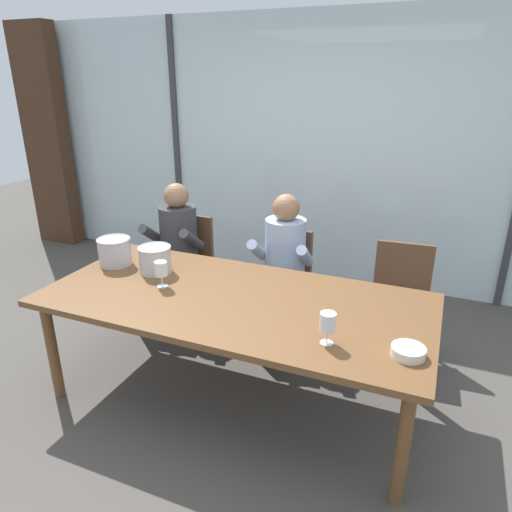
% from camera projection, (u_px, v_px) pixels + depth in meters
% --- Properties ---
extents(ground, '(14.00, 14.00, 0.00)m').
position_uv_depth(ground, '(285.00, 326.00, 4.02)').
color(ground, '#4C4742').
extents(window_glass_panel, '(7.61, 0.03, 2.60)m').
position_uv_depth(window_glass_panel, '(328.00, 154.00, 4.56)').
color(window_glass_panel, silver).
rests_on(window_glass_panel, ground).
extents(window_mullion_left, '(0.06, 0.06, 2.60)m').
position_uv_depth(window_mullion_left, '(177.00, 145.00, 5.16)').
color(window_mullion_left, '#38383D').
rests_on(window_mullion_left, ground).
extents(hillside_vineyard, '(13.61, 2.40, 1.80)m').
position_uv_depth(hillside_vineyard, '(388.00, 141.00, 8.54)').
color(hillside_vineyard, '#477A38').
rests_on(hillside_vineyard, ground).
extents(curtain_heavy_drape, '(0.56, 0.20, 2.60)m').
position_uv_depth(curtain_heavy_drape, '(47.00, 139.00, 5.65)').
color(curtain_heavy_drape, '#472D1E').
rests_on(curtain_heavy_drape, ground).
extents(dining_table, '(2.41, 1.12, 0.74)m').
position_uv_depth(dining_table, '(234.00, 306.00, 2.91)').
color(dining_table, brown).
rests_on(dining_table, ground).
extents(chair_near_curtain, '(0.46, 0.46, 0.87)m').
position_uv_depth(chair_near_curtain, '(187.00, 257.00, 4.17)').
color(chair_near_curtain, brown).
rests_on(chair_near_curtain, ground).
extents(chair_left_of_center, '(0.50, 0.50, 0.87)m').
position_uv_depth(chair_left_of_center, '(282.00, 274.00, 3.81)').
color(chair_left_of_center, brown).
rests_on(chair_left_of_center, ground).
extents(chair_center, '(0.47, 0.47, 0.87)m').
position_uv_depth(chair_center, '(400.00, 293.00, 3.47)').
color(chair_center, brown).
rests_on(chair_center, ground).
extents(person_charcoal_jacket, '(0.48, 0.62, 1.19)m').
position_uv_depth(person_charcoal_jacket, '(175.00, 244.00, 3.97)').
color(person_charcoal_jacket, '#38383D').
rests_on(person_charcoal_jacket, ground).
extents(person_pale_blue_shirt, '(0.48, 0.63, 1.19)m').
position_uv_depth(person_pale_blue_shirt, '(282.00, 261.00, 3.62)').
color(person_pale_blue_shirt, '#9EB2D1').
rests_on(person_pale_blue_shirt, ground).
extents(ice_bucket_primary, '(0.24, 0.24, 0.20)m').
position_uv_depth(ice_bucket_primary, '(115.00, 251.00, 3.36)').
color(ice_bucket_primary, '#B7B7BC').
rests_on(ice_bucket_primary, dining_table).
extents(ice_bucket_secondary, '(0.23, 0.23, 0.19)m').
position_uv_depth(ice_bucket_secondary, '(155.00, 259.00, 3.23)').
color(ice_bucket_secondary, '#B7B7BC').
rests_on(ice_bucket_secondary, dining_table).
extents(tasting_bowl, '(0.17, 0.17, 0.05)m').
position_uv_depth(tasting_bowl, '(408.00, 352.00, 2.28)').
color(tasting_bowl, silver).
rests_on(tasting_bowl, dining_table).
extents(wine_glass_by_left_taster, '(0.08, 0.08, 0.17)m').
position_uv_depth(wine_glass_by_left_taster, '(328.00, 322.00, 2.35)').
color(wine_glass_by_left_taster, silver).
rests_on(wine_glass_by_left_taster, dining_table).
extents(wine_glass_near_bucket, '(0.08, 0.08, 0.17)m').
position_uv_depth(wine_glass_near_bucket, '(161.00, 270.00, 3.00)').
color(wine_glass_near_bucket, silver).
rests_on(wine_glass_near_bucket, dining_table).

